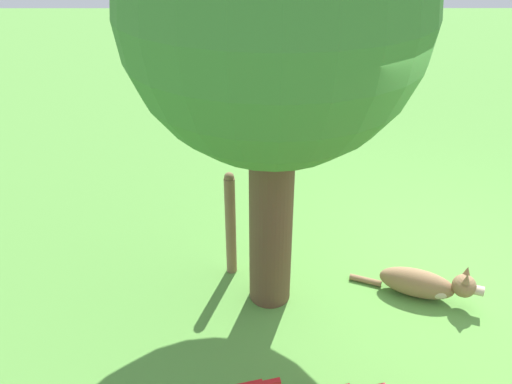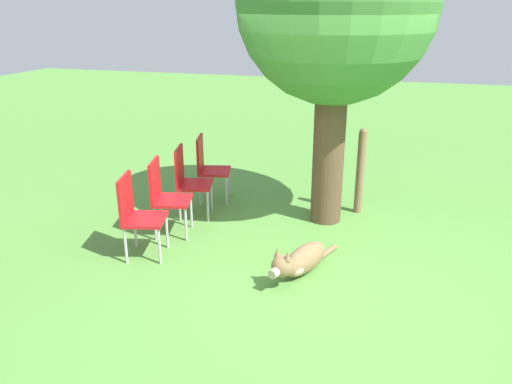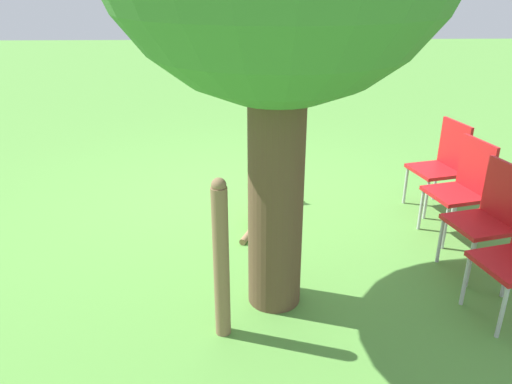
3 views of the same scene
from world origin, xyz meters
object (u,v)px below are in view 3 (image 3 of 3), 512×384
Objects in this scene: dog at (268,199)px; red_chair_0 at (443,161)px; red_chair_1 at (463,184)px; fence_post at (221,260)px; red_chair_2 at (490,213)px.

red_chair_0 is (-1.78, -0.08, 0.36)m from dog.
red_chair_0 is at bearing -107.70° from red_chair_1.
red_chair_0 reaches higher than dog.
dog is at bearing -102.06° from fence_post.
red_chair_1 reaches higher than dog.
dog is at bearing -47.37° from red_chair_2.
red_chair_1 is at bearing -147.94° from fence_post.
red_chair_1 is at bearing -107.70° from red_chair_2.
fence_post reaches higher than red_chair_2.
red_chair_2 reaches higher than dog.
dog is 1.85m from red_chair_1.
dog is 1.81m from red_chair_0.
red_chair_2 is (0.08, 1.19, 0.00)m from red_chair_0.
red_chair_0 is 1.19m from red_chair_2.
fence_post is 2.91m from red_chair_0.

